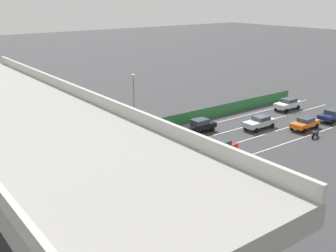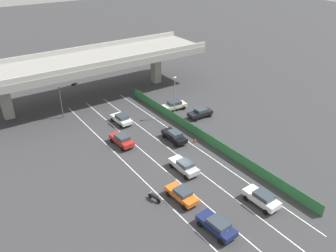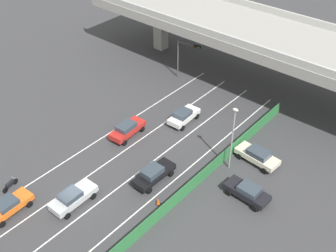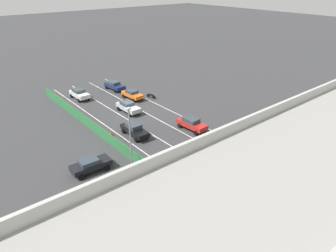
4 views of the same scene
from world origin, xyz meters
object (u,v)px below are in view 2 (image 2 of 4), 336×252
object	(u,v)px
car_sedan_black	(174,136)
car_sedan_silver	(184,166)
car_sedan_navy	(217,225)
car_sedan_white	(121,119)
parked_sedan_dark	(200,113)
parked_sedan_cream	(174,105)
car_taxi_orange	(182,194)
car_hatchback_white	(262,198)
car_sedan_red	(122,139)
motorcycle	(154,197)
traffic_cone	(195,140)
street_lamp	(175,93)
traffic_light	(66,94)

from	to	relation	value
car_sedan_black	car_sedan_silver	size ratio (longest dim) A/B	1.02
car_sedan_navy	car_sedan_white	world-z (taller)	car_sedan_white
parked_sedan_dark	parked_sedan_cream	distance (m)	5.42
car_taxi_orange	car_hatchback_white	bearing A→B (deg)	-39.48
car_sedan_black	car_sedan_red	bearing A→B (deg)	154.04
car_sedan_white	motorcycle	world-z (taller)	car_sedan_white
car_hatchback_white	traffic_cone	distance (m)	15.56
traffic_cone	car_sedan_navy	bearing A→B (deg)	-121.71
car_sedan_red	motorcycle	xyz separation A→B (m)	(-2.81, -13.27, -0.47)
car_sedan_black	parked_sedan_dark	xyz separation A→B (m)	(8.29, 3.96, -0.03)
car_sedan_navy	parked_sedan_dark	size ratio (longest dim) A/B	1.05
car_sedan_silver	car_sedan_navy	bearing A→B (deg)	-109.26
parked_sedan_cream	car_sedan_silver	bearing A→B (deg)	-121.58
street_lamp	motorcycle	bearing A→B (deg)	-131.80
car_sedan_navy	traffic_cone	bearing A→B (deg)	58.29
car_sedan_silver	parked_sedan_dark	world-z (taller)	car_sedan_silver
parked_sedan_cream	traffic_light	distance (m)	18.63
car_sedan_white	street_lamp	distance (m)	9.77
car_sedan_black	street_lamp	size ratio (longest dim) A/B	0.64
car_sedan_white	car_sedan_black	world-z (taller)	car_sedan_black
car_sedan_red	car_sedan_black	bearing A→B (deg)	-25.96
car_sedan_black	traffic_cone	bearing A→B (deg)	-40.49
car_sedan_black	traffic_light	distance (m)	20.32
parked_sedan_dark	traffic_light	distance (m)	22.91
car_sedan_navy	car_sedan_silver	size ratio (longest dim) A/B	1.00
parked_sedan_dark	car_hatchback_white	bearing A→B (deg)	-111.70
car_sedan_navy	parked_sedan_cream	bearing A→B (deg)	62.96
car_sedan_navy	car_sedan_silver	distance (m)	11.09
car_taxi_orange	car_sedan_silver	size ratio (longest dim) A/B	0.96
car_sedan_white	car_sedan_red	bearing A→B (deg)	-117.40
car_sedan_white	car_hatchback_white	xyz separation A→B (m)	(3.72, -26.96, 0.04)
car_sedan_black	car_sedan_red	distance (m)	7.90
car_sedan_red	parked_sedan_cream	bearing A→B (deg)	22.48
car_sedan_navy	car_sedan_red	world-z (taller)	car_sedan_red
parked_sedan_dark	car_sedan_white	bearing A→B (deg)	155.22
traffic_light	street_lamp	world-z (taller)	street_lamp
car_taxi_orange	traffic_cone	xyz separation A→B (m)	(9.62, 9.54, -0.51)
parked_sedan_dark	motorcycle	bearing A→B (deg)	-142.90
motorcycle	traffic_cone	distance (m)	14.55
car_taxi_orange	car_sedan_red	size ratio (longest dim) A/B	0.96
car_sedan_white	car_sedan_red	world-z (taller)	car_sedan_red
car_taxi_orange	car_sedan_red	bearing A→B (deg)	89.49
car_sedan_navy	car_sedan_red	bearing A→B (deg)	89.61
car_sedan_black	parked_sedan_dark	bearing A→B (deg)	25.51
traffic_light	street_lamp	size ratio (longest dim) A/B	0.76
car_sedan_navy	car_sedan_black	bearing A→B (deg)	67.66
car_sedan_red	traffic_cone	world-z (taller)	car_sedan_red
car_hatchback_white	motorcycle	xyz separation A→B (m)	(-9.71, 7.56, -0.48)
car_sedan_black	car_sedan_navy	bearing A→B (deg)	-112.34
car_sedan_white	traffic_cone	size ratio (longest dim) A/B	5.99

